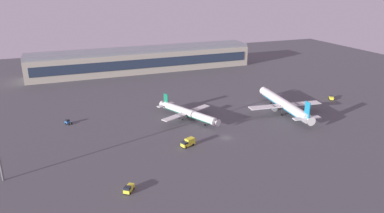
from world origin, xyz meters
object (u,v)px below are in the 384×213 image
object	(u,v)px
pushback_tug	(68,122)
catering_truck	(188,142)
airplane_mid_apron	(188,113)
cargo_loader	(331,98)
maintenance_van	(129,188)
airplane_terminal_side	(285,105)

from	to	relation	value
pushback_tug	catering_truck	bearing A→B (deg)	-80.50
airplane_mid_apron	cargo_loader	xyz separation A→B (m)	(83.22, -0.19, -2.38)
maintenance_van	catering_truck	xyz separation A→B (m)	(28.18, 23.57, 0.40)
airplane_terminal_side	pushback_tug	size ratio (longest dim) A/B	13.33
pushback_tug	cargo_loader	xyz separation A→B (m)	(135.37, -14.97, 0.11)
maintenance_van	pushback_tug	distance (m)	66.23
maintenance_van	cargo_loader	distance (m)	130.72
airplane_terminal_side	catering_truck	world-z (taller)	airplane_terminal_side
maintenance_van	pushback_tug	bearing A→B (deg)	-40.54
pushback_tug	catering_truck	size ratio (longest dim) A/B	0.58
maintenance_van	airplane_terminal_side	bearing A→B (deg)	-117.36
maintenance_van	catering_truck	distance (m)	36.74
airplane_mid_apron	airplane_terminal_side	bearing A→B (deg)	144.23
airplane_terminal_side	pushback_tug	world-z (taller)	airplane_terminal_side
airplane_terminal_side	cargo_loader	world-z (taller)	airplane_terminal_side
airplane_terminal_side	airplane_mid_apron	xyz separation A→B (m)	(-46.67, 9.10, -1.02)
cargo_loader	maintenance_van	bearing A→B (deg)	-123.66
airplane_terminal_side	cargo_loader	distance (m)	37.77
airplane_mid_apron	pushback_tug	xyz separation A→B (m)	(-52.15, 14.78, -2.49)
airplane_terminal_side	maintenance_van	distance (m)	93.76
airplane_mid_apron	pushback_tug	distance (m)	54.26
airplane_mid_apron	cargo_loader	bearing A→B (deg)	155.13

